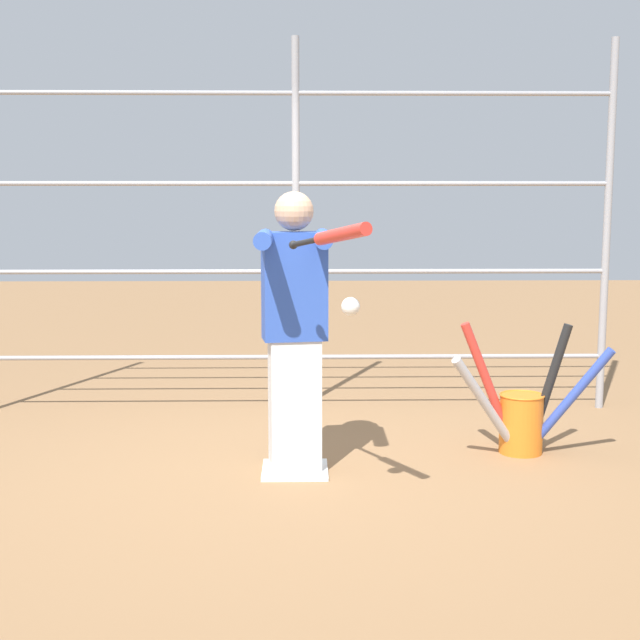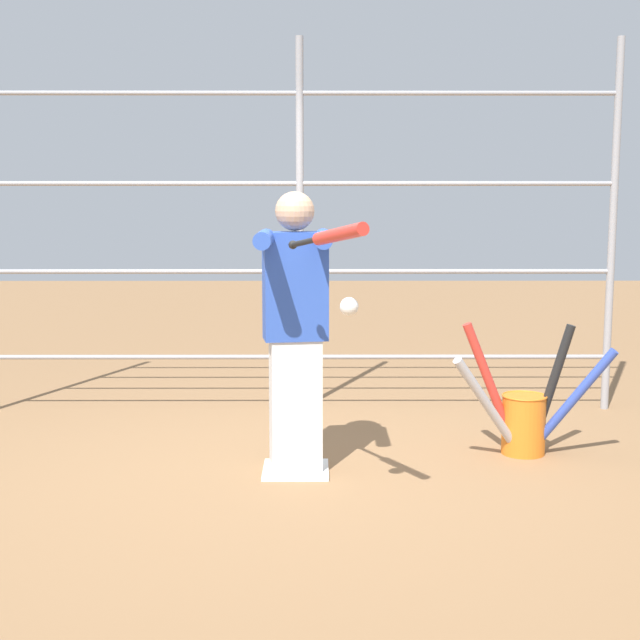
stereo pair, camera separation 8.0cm
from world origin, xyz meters
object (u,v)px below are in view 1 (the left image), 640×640
baseball_bat_swinging (335,236)px  bat_bucket (522,415)px  batter (294,323)px  softball_in_flight (351,306)px

baseball_bat_swinging → bat_bucket: (-1.27, -1.26, -1.23)m
batter → softball_in_flight: bearing=111.5°
batter → softball_in_flight: (-0.29, 0.75, 0.20)m
batter → baseball_bat_swinging: batter is taller
bat_bucket → batter: bearing=14.1°
bat_bucket → baseball_bat_swinging: bearing=44.8°
batter → bat_bucket: bearing=-165.9°
batter → bat_bucket: 1.66m
softball_in_flight → bat_bucket: softball_in_flight is taller
batter → bat_bucket: size_ratio=1.59×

